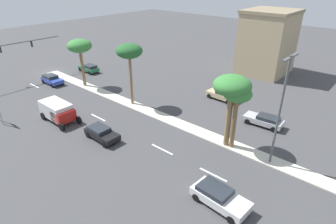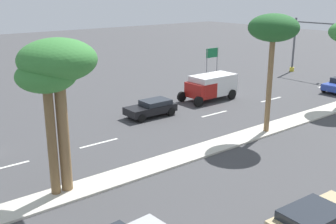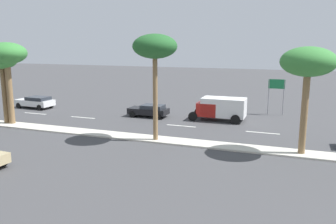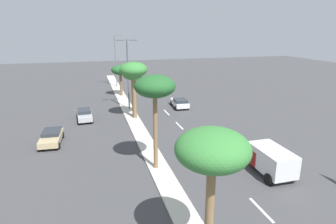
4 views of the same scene
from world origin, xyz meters
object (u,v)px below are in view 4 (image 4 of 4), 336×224
at_px(street_lamp_outboard, 128,69).
at_px(sedan_tan_left, 51,137).
at_px(palm_tree_inboard, 133,76).
at_px(street_lamp_center, 116,57).
at_px(sedan_silver_near, 84,115).
at_px(palm_tree_right, 212,152).
at_px(palm_tree_left, 134,71).
at_px(palm_tree_rear, 155,88).
at_px(box_truck, 269,158).
at_px(palm_tree_center, 120,71).
at_px(sedan_white_right, 180,103).
at_px(sedan_black_inboard, 222,136).

xyz_separation_m(street_lamp_outboard, sedan_tan_left, (-9.79, -10.90, -5.31)).
distance_m(palm_tree_inboard, street_lamp_center, 21.76).
bearing_deg(street_lamp_outboard, sedan_silver_near, -152.02).
distance_m(palm_tree_right, palm_tree_left, 25.39).
relative_size(palm_tree_rear, box_truck, 1.51).
bearing_deg(street_lamp_outboard, box_truck, -69.45).
xyz_separation_m(palm_tree_left, street_lamp_center, (-0.11, 22.36, -0.20)).
xyz_separation_m(palm_tree_left, palm_tree_center, (-0.19, 13.96, -1.81)).
distance_m(palm_tree_rear, palm_tree_center, 28.83).
distance_m(palm_tree_right, box_truck, 12.47).
height_order(palm_tree_right, palm_tree_center, palm_tree_right).
bearing_deg(sedan_white_right, street_lamp_center, 112.39).
bearing_deg(palm_tree_right, street_lamp_center, 89.73).
relative_size(street_lamp_outboard, sedan_white_right, 2.19).
bearing_deg(sedan_silver_near, palm_tree_center, 63.47).
distance_m(palm_tree_left, street_lamp_center, 22.37).
relative_size(palm_tree_inboard, sedan_tan_left, 1.45).
xyz_separation_m(palm_tree_left, sedan_black_inboard, (7.55, -10.75, -5.67)).
bearing_deg(sedan_tan_left, sedan_black_inboard, -14.42).
height_order(palm_tree_right, sedan_white_right, palm_tree_right).
xyz_separation_m(street_lamp_outboard, sedan_silver_near, (-6.44, -3.42, -5.32)).
height_order(palm_tree_rear, street_lamp_center, street_lamp_center).
height_order(sedan_silver_near, sedan_white_right, sedan_white_right).
height_order(palm_tree_right, sedan_silver_near, palm_tree_right).
bearing_deg(palm_tree_inboard, street_lamp_outboard, 90.99).
bearing_deg(sedan_black_inboard, street_lamp_outboard, 116.46).
bearing_deg(sedan_silver_near, palm_tree_right, -76.87).
bearing_deg(sedan_silver_near, street_lamp_outboard, 27.98).
height_order(palm_tree_inboard, street_lamp_center, street_lamp_center).
height_order(street_lamp_center, box_truck, street_lamp_center).
distance_m(palm_tree_rear, palm_tree_inboard, 15.44).
xyz_separation_m(palm_tree_left, sedan_silver_near, (-6.55, 1.21, -5.65)).
xyz_separation_m(street_lamp_center, sedan_tan_left, (-9.78, -28.62, -5.45)).
bearing_deg(sedan_black_inboard, palm_tree_rear, -153.82).
height_order(palm_tree_inboard, sedan_silver_near, palm_tree_inboard).
bearing_deg(palm_tree_center, street_lamp_outboard, -89.50).
distance_m(street_lamp_outboard, sedan_silver_near, 9.03).
distance_m(palm_tree_center, sedan_white_right, 13.36).
bearing_deg(palm_tree_inboard, sedan_white_right, 22.56).
relative_size(sedan_silver_near, sedan_black_inboard, 1.09).
xyz_separation_m(palm_tree_right, palm_tree_left, (0.34, 25.39, 0.20)).
distance_m(palm_tree_right, palm_tree_rear, 10.68).
bearing_deg(street_lamp_center, sedan_tan_left, -108.86).
xyz_separation_m(palm_tree_right, street_lamp_outboard, (0.24, 30.02, -0.14)).
bearing_deg(sedan_black_inboard, palm_tree_center, 107.39).
relative_size(palm_tree_inboard, sedan_silver_near, 1.46).
height_order(palm_tree_left, sedan_black_inboard, palm_tree_left).
bearing_deg(street_lamp_outboard, palm_tree_left, -88.70).
relative_size(street_lamp_center, sedan_tan_left, 2.30).
xyz_separation_m(street_lamp_outboard, sedan_white_right, (7.66, -0.87, -5.28)).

